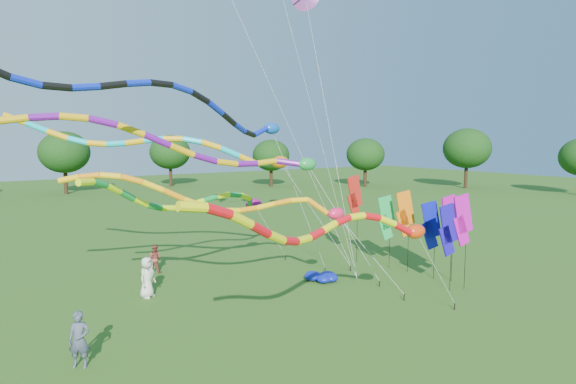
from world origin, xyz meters
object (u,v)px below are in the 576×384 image
tube_kite_orange (241,201)px  blue_nylon_heap (318,278)px  tube_kite_red (349,228)px  person_b (79,340)px  person_c (155,258)px  person_a (147,277)px

tube_kite_orange → blue_nylon_heap: (5.16, 1.71, -4.42)m
tube_kite_red → person_b: tube_kite_red is taller
person_c → person_a: bearing=112.6°
blue_nylon_heap → person_b: 12.05m
tube_kite_red → person_b: bearing=141.3°
person_b → person_c: bearing=90.0°
person_a → blue_nylon_heap: bearing=-53.7°
tube_kite_red → tube_kite_orange: (-0.87, 5.58, 0.29)m
blue_nylon_heap → tube_kite_red: bearing=-120.5°
tube_kite_red → blue_nylon_heap: (4.29, 7.28, -4.13)m
person_b → person_c: 10.78m
tube_kite_orange → person_a: bearing=143.6°
tube_kite_orange → person_a: size_ratio=6.95×
person_a → person_c: person_a is taller
tube_kite_orange → blue_nylon_heap: bearing=39.7°
person_c → tube_kite_orange: bearing=142.7°
person_a → tube_kite_orange: bearing=-94.0°
blue_nylon_heap → person_a: size_ratio=0.85×
blue_nylon_heap → person_b: (-11.64, -3.06, 0.68)m
tube_kite_red → person_a: tube_kite_red is taller
blue_nylon_heap → person_c: bearing=134.7°
tube_kite_red → tube_kite_orange: size_ratio=0.99×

